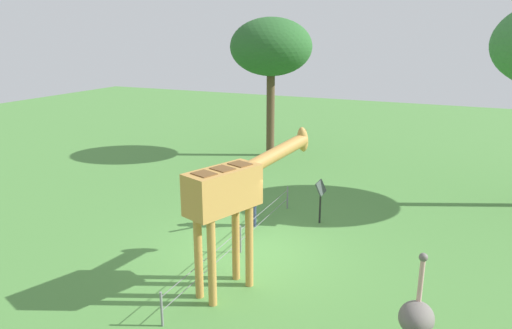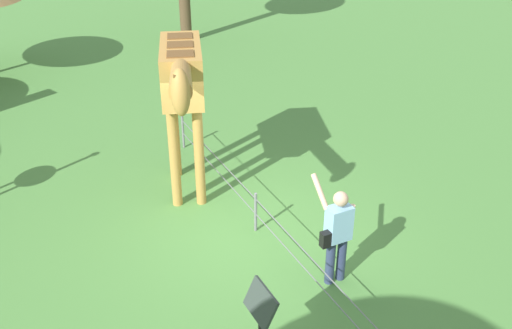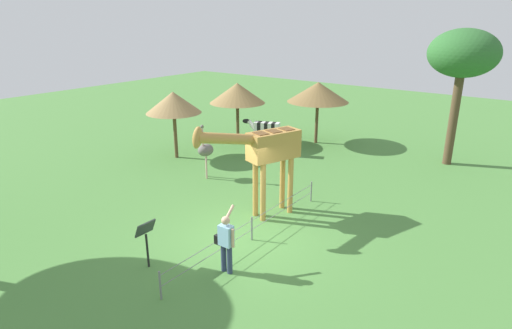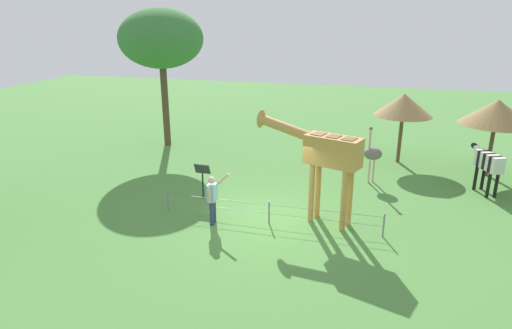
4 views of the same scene
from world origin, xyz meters
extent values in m
plane|color=#4C843D|center=(0.00, 0.00, 0.00)|extent=(60.00, 60.00, 0.00)
cylinder|color=#BC8942|center=(-1.25, -0.32, 0.97)|extent=(0.18, 0.18, 1.95)
cylinder|color=#BC8942|center=(-1.40, -0.74, 0.97)|extent=(0.18, 0.18, 1.95)
cylinder|color=#BC8942|center=(-2.28, 0.05, 0.97)|extent=(0.18, 0.18, 1.95)
cylinder|color=#BC8942|center=(-2.43, -0.36, 0.97)|extent=(0.18, 0.18, 1.95)
cube|color=#BC8942|center=(-1.84, -0.34, 2.40)|extent=(1.84, 1.24, 0.90)
cube|color=brown|center=(-1.37, -0.51, 2.86)|extent=(0.49, 0.54, 0.02)
cube|color=brown|center=(-1.84, -0.34, 2.86)|extent=(0.49, 0.54, 0.02)
cube|color=brown|center=(-2.31, -0.17, 2.86)|extent=(0.49, 0.54, 0.02)
cylinder|color=#BC8942|center=(-0.32, -0.89, 2.86)|extent=(2.09, 1.02, 0.69)
ellipsoid|color=#BC8942|center=(0.64, -1.24, 3.05)|extent=(0.46, 0.38, 0.68)
cylinder|color=brown|center=(0.64, -1.18, 3.23)|extent=(0.05, 0.05, 0.14)
cylinder|color=brown|center=(0.64, -1.30, 3.23)|extent=(0.05, 0.05, 0.14)
cylinder|color=navy|center=(1.71, 0.57, 0.39)|extent=(0.14, 0.14, 0.78)
cylinder|color=navy|center=(1.71, 0.77, 0.39)|extent=(0.14, 0.14, 0.78)
cube|color=#8CBFE0|center=(1.71, 0.67, 1.06)|extent=(0.24, 0.36, 0.55)
sphere|color=#D8AD8C|center=(1.71, 0.67, 1.47)|extent=(0.22, 0.22, 0.22)
cylinder|color=#D8AD8C|center=(1.41, 0.51, 1.47)|extent=(0.45, 0.08, 0.44)
cylinder|color=#D8AD8C|center=(1.71, 0.89, 1.05)|extent=(0.08, 0.08, 0.50)
cube|color=black|center=(1.76, 0.45, 0.88)|extent=(0.12, 0.20, 0.24)
cylinder|color=black|center=(-6.84, -4.66, 0.47)|extent=(0.12, 0.12, 0.95)
cylinder|color=black|center=(-7.12, -4.77, 0.47)|extent=(0.12, 0.12, 0.95)
cylinder|color=black|center=(-7.14, -3.92, 0.47)|extent=(0.12, 0.12, 0.95)
cylinder|color=black|center=(-7.41, -4.03, 0.47)|extent=(0.12, 0.12, 0.95)
cube|color=silver|center=(-7.32, -3.87, 1.25)|extent=(0.47, 0.32, 0.60)
cube|color=black|center=(-7.25, -4.03, 1.25)|extent=(0.47, 0.32, 0.60)
cube|color=silver|center=(-7.19, -4.18, 1.25)|extent=(0.47, 0.32, 0.60)
cube|color=black|center=(-7.13, -4.34, 1.25)|extent=(0.47, 0.32, 0.60)
cube|color=silver|center=(-7.06, -4.50, 1.25)|extent=(0.47, 0.32, 0.60)
cube|color=black|center=(-7.00, -4.66, 1.25)|extent=(0.47, 0.32, 0.60)
cube|color=silver|center=(-6.94, -4.82, 1.25)|extent=(0.47, 0.32, 0.60)
cylinder|color=silver|center=(-6.85, -5.04, 1.40)|extent=(0.35, 0.49, 0.47)
ellipsoid|color=black|center=(-6.76, -5.27, 1.55)|extent=(0.32, 0.44, 0.22)
cylinder|color=#CC9E93|center=(-2.94, -4.37, 0.45)|extent=(0.07, 0.07, 0.90)
cylinder|color=#CC9E93|center=(-3.10, -4.53, 0.45)|extent=(0.07, 0.07, 0.90)
ellipsoid|color=#66605B|center=(-3.02, -4.45, 1.18)|extent=(0.70, 0.56, 0.49)
cylinder|color=#CC9E93|center=(-2.87, -4.45, 1.73)|extent=(0.08, 0.08, 0.80)
sphere|color=#66605B|center=(-2.87, -4.45, 2.18)|extent=(0.14, 0.14, 0.14)
cylinder|color=brown|center=(-10.25, -3.38, 1.08)|extent=(0.16, 0.16, 2.17)
cone|color=brown|center=(-10.25, -3.38, 2.67)|extent=(3.13, 3.13, 1.00)
cylinder|color=brown|center=(-7.63, -6.52, 1.08)|extent=(0.16, 0.16, 2.16)
cone|color=olive|center=(-7.63, -6.52, 2.66)|extent=(2.80, 2.80, 1.00)
cylinder|color=brown|center=(-4.14, -7.42, 1.06)|extent=(0.16, 0.16, 2.13)
cone|color=#997A4C|center=(-4.14, -7.42, 2.61)|extent=(2.52, 2.52, 0.96)
cylinder|color=brown|center=(-10.79, 3.02, 1.99)|extent=(0.37, 0.37, 3.98)
ellipsoid|color=#2D662D|center=(-10.79, 3.02, 4.84)|extent=(2.87, 2.87, 2.01)
cylinder|color=black|center=(2.76, -1.15, 0.47)|extent=(0.06, 0.06, 0.95)
cube|color=#333D38|center=(2.76, -1.15, 1.13)|extent=(0.56, 0.21, 0.38)
cylinder|color=slate|center=(-3.50, 0.18, 0.38)|extent=(0.05, 0.05, 0.75)
cylinder|color=slate|center=(0.00, 0.18, 0.38)|extent=(0.05, 0.05, 0.75)
cylinder|color=slate|center=(3.50, 0.18, 0.38)|extent=(0.05, 0.05, 0.75)
cube|color=slate|center=(0.00, 0.18, 0.64)|extent=(7.00, 0.01, 0.01)
cube|color=slate|center=(0.00, 0.18, 0.34)|extent=(7.00, 0.01, 0.01)
camera|label=1|loc=(-9.97, -4.77, 5.57)|focal=32.54mm
camera|label=2|loc=(7.44, -3.57, 5.93)|focal=41.24mm
camera|label=3|loc=(8.86, 6.94, 6.23)|focal=29.79mm
camera|label=4|loc=(-2.96, 12.59, 6.28)|focal=31.03mm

